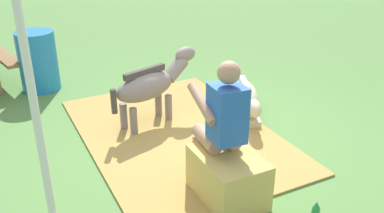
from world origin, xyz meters
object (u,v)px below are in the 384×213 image
at_px(pony_standing, 151,85).
at_px(tent_pole_left, 34,105).
at_px(hay_bale, 228,177).
at_px(person_seated, 221,121).
at_px(pony_lying, 244,97).
at_px(water_barrel, 38,61).

distance_m(pony_standing, tent_pole_left, 2.38).
height_order(hay_bale, pony_standing, pony_standing).
bearing_deg(person_seated, pony_lying, -40.51).
distance_m(hay_bale, tent_pole_left, 1.85).
relative_size(hay_bale, pony_standing, 0.55).
relative_size(pony_standing, pony_lying, 0.98).
xyz_separation_m(hay_bale, pony_lying, (1.58, -1.21, -0.04)).
xyz_separation_m(person_seated, tent_pole_left, (-0.06, 1.56, 0.50)).
bearing_deg(person_seated, pony_standing, 1.48).
relative_size(person_seated, pony_standing, 1.03).
height_order(person_seated, pony_lying, person_seated).
distance_m(pony_lying, tent_pole_left, 3.31).
relative_size(pony_lying, water_barrel, 1.50).
relative_size(hay_bale, water_barrel, 0.81).
relative_size(person_seated, tent_pole_left, 0.54).
distance_m(person_seated, pony_lying, 1.94).
distance_m(water_barrel, tent_pole_left, 3.63).
relative_size(person_seated, pony_lying, 1.00).
distance_m(hay_bale, pony_lying, 1.99).
bearing_deg(pony_standing, tent_pole_left, 137.95).
xyz_separation_m(person_seated, pony_standing, (1.62, 0.04, -0.21)).
distance_m(pony_standing, water_barrel, 2.13).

